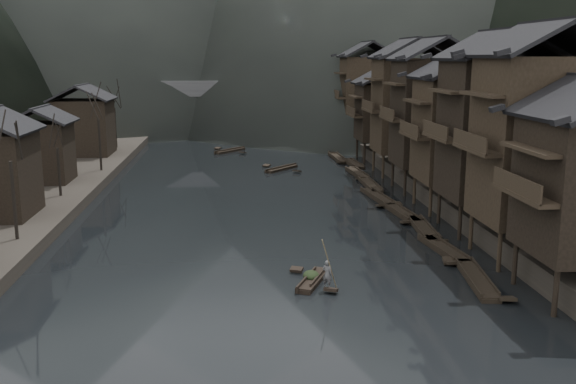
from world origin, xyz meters
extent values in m
plane|color=black|center=(0.00, 0.00, 0.00)|extent=(300.00, 300.00, 0.00)
cube|color=#2D2823|center=(35.00, 40.00, 0.90)|extent=(40.00, 200.00, 1.80)
cylinder|color=black|center=(14.20, -10.40, 1.30)|extent=(0.30, 0.30, 2.90)
cylinder|color=black|center=(14.20, -5.60, 1.30)|extent=(0.30, 0.30, 2.90)
cylinder|color=black|center=(16.95, -5.60, 1.30)|extent=(0.30, 0.30, 2.90)
cube|color=black|center=(13.30, -8.00, 5.89)|extent=(1.20, 5.70, 0.25)
cylinder|color=black|center=(14.20, -3.40, 1.30)|extent=(0.30, 0.30, 2.90)
cylinder|color=black|center=(14.20, 1.40, 1.30)|extent=(0.30, 0.30, 2.90)
cylinder|color=black|center=(16.95, -3.40, 1.30)|extent=(0.30, 0.30, 2.90)
cylinder|color=black|center=(16.95, 1.40, 1.30)|extent=(0.30, 0.30, 2.90)
cube|color=black|center=(17.30, -1.00, 7.82)|extent=(7.00, 6.00, 10.43)
cube|color=black|center=(13.30, -1.00, 7.30)|extent=(1.20, 5.70, 0.25)
cylinder|color=black|center=(14.20, 3.60, 1.30)|extent=(0.30, 0.30, 2.90)
cylinder|color=black|center=(14.20, 8.40, 1.30)|extent=(0.30, 0.30, 2.90)
cylinder|color=black|center=(16.95, 3.60, 1.30)|extent=(0.30, 0.30, 2.90)
cylinder|color=black|center=(16.95, 8.40, 1.30)|extent=(0.30, 0.30, 2.90)
cube|color=black|center=(17.30, 6.00, 7.70)|extent=(7.00, 6.00, 10.21)
cube|color=black|center=(13.30, 6.00, 7.19)|extent=(1.20, 5.70, 0.25)
cylinder|color=black|center=(14.20, 10.60, 1.30)|extent=(0.30, 0.30, 2.90)
cylinder|color=black|center=(14.20, 15.40, 1.30)|extent=(0.30, 0.30, 2.90)
cylinder|color=black|center=(16.95, 10.60, 1.30)|extent=(0.30, 0.30, 2.90)
cylinder|color=black|center=(16.95, 15.40, 1.30)|extent=(0.30, 0.30, 2.90)
cube|color=black|center=(17.30, 13.00, 6.92)|extent=(7.00, 6.00, 8.63)
cube|color=black|center=(13.30, 13.00, 6.48)|extent=(1.20, 5.70, 0.25)
cylinder|color=black|center=(14.20, 18.60, 1.30)|extent=(0.30, 0.30, 2.90)
cylinder|color=black|center=(14.20, 23.40, 1.30)|extent=(0.30, 0.30, 2.90)
cylinder|color=black|center=(16.95, 18.60, 1.30)|extent=(0.30, 0.30, 2.90)
cylinder|color=black|center=(16.95, 23.40, 1.30)|extent=(0.30, 0.30, 2.90)
cube|color=black|center=(17.30, 21.00, 7.65)|extent=(7.00, 6.00, 10.09)
cube|color=black|center=(13.30, 21.00, 7.14)|extent=(1.20, 5.70, 0.25)
cylinder|color=black|center=(14.20, 27.60, 1.30)|extent=(0.30, 0.30, 2.90)
cylinder|color=black|center=(14.20, 32.40, 1.30)|extent=(0.30, 0.30, 2.90)
cylinder|color=black|center=(16.95, 27.60, 1.30)|extent=(0.30, 0.30, 2.90)
cylinder|color=black|center=(16.95, 32.40, 1.30)|extent=(0.30, 0.30, 2.90)
cube|color=black|center=(17.30, 30.00, 7.71)|extent=(7.00, 6.00, 10.22)
cube|color=black|center=(13.30, 30.00, 7.20)|extent=(1.20, 5.70, 0.25)
cylinder|color=black|center=(14.20, 37.60, 1.30)|extent=(0.30, 0.30, 2.90)
cylinder|color=black|center=(14.20, 42.40, 1.30)|extent=(0.30, 0.30, 2.90)
cylinder|color=black|center=(16.95, 37.60, 1.30)|extent=(0.30, 0.30, 2.90)
cylinder|color=black|center=(16.95, 42.40, 1.30)|extent=(0.30, 0.30, 2.90)
cube|color=black|center=(17.30, 40.00, 6.12)|extent=(7.00, 6.00, 7.04)
cube|color=black|center=(13.30, 40.00, 5.77)|extent=(1.20, 5.70, 0.25)
cylinder|color=black|center=(14.20, 49.60, 1.30)|extent=(0.30, 0.30, 2.90)
cylinder|color=black|center=(14.20, 54.40, 1.30)|extent=(0.30, 0.30, 2.90)
cylinder|color=black|center=(16.95, 49.60, 1.30)|extent=(0.30, 0.30, 2.90)
cylinder|color=black|center=(16.95, 54.40, 1.30)|extent=(0.30, 0.30, 2.90)
cube|color=black|center=(17.30, 52.00, 7.77)|extent=(7.00, 6.00, 10.33)
cube|color=black|center=(13.30, 52.00, 7.25)|extent=(1.20, 5.70, 0.25)
cube|color=black|center=(-20.50, 24.00, 4.10)|extent=(5.00, 5.00, 5.80)
cube|color=black|center=(-20.50, 42.00, 4.60)|extent=(6.50, 6.50, 6.80)
cylinder|color=black|center=(-17.00, 3.26, 3.87)|extent=(0.24, 0.24, 5.33)
cylinder|color=black|center=(-17.00, 17.14, 3.33)|extent=(0.24, 0.24, 4.26)
cylinder|color=black|center=(-17.00, 30.01, 3.98)|extent=(0.24, 0.24, 5.55)
cylinder|color=black|center=(-17.00, 47.90, 3.85)|extent=(0.24, 0.24, 5.30)
cube|color=black|center=(12.16, -5.01, 0.15)|extent=(1.97, 7.07, 0.30)
cube|color=black|center=(12.16, -5.01, 0.33)|extent=(2.01, 6.93, 0.10)
cube|color=black|center=(11.74, -1.69, 0.29)|extent=(1.04, 0.97, 0.35)
cube|color=black|center=(12.59, -8.34, 0.29)|extent=(1.04, 0.97, 0.35)
cube|color=black|center=(12.15, 0.98, 0.15)|extent=(1.84, 6.45, 0.30)
cube|color=black|center=(12.15, 0.98, 0.33)|extent=(1.88, 6.33, 0.10)
cube|color=black|center=(12.51, 4.02, 0.29)|extent=(1.02, 0.89, 0.33)
cube|color=black|center=(11.79, -2.05, 0.29)|extent=(1.02, 0.89, 0.33)
cube|color=black|center=(12.33, 6.34, 0.15)|extent=(1.64, 7.37, 0.30)
cube|color=black|center=(12.33, 6.34, 0.33)|extent=(1.69, 7.23, 0.10)
cube|color=black|center=(12.07, 9.84, 0.29)|extent=(1.00, 0.96, 0.36)
cube|color=black|center=(12.59, 2.85, 0.29)|extent=(1.00, 0.96, 0.36)
cube|color=black|center=(11.97, 11.31, 0.15)|extent=(1.85, 6.55, 0.30)
cube|color=black|center=(11.97, 11.31, 0.33)|extent=(1.89, 6.43, 0.10)
cube|color=black|center=(12.33, 14.39, 0.29)|extent=(1.02, 0.90, 0.34)
cube|color=black|center=(11.61, 8.23, 0.29)|extent=(1.02, 0.90, 0.34)
cube|color=black|center=(11.36, 17.59, 0.15)|extent=(1.91, 7.47, 0.30)
cube|color=black|center=(11.36, 17.59, 0.33)|extent=(1.94, 7.33, 0.10)
cube|color=black|center=(11.75, 21.12, 0.29)|extent=(1.03, 1.00, 0.36)
cube|color=black|center=(10.97, 14.06, 0.29)|extent=(1.03, 1.00, 0.36)
cube|color=black|center=(11.85, 23.20, 0.15)|extent=(1.12, 7.30, 0.30)
cube|color=black|center=(11.85, 23.20, 0.33)|extent=(1.18, 7.15, 0.10)
cube|color=black|center=(11.86, 26.70, 0.29)|extent=(0.94, 0.90, 0.36)
cube|color=black|center=(11.84, 19.70, 0.29)|extent=(0.94, 0.90, 0.36)
cube|color=black|center=(11.81, 29.93, 0.15)|extent=(1.60, 6.63, 0.30)
cube|color=black|center=(11.81, 29.93, 0.33)|extent=(1.64, 6.50, 0.10)
cube|color=black|center=(12.05, 33.08, 0.29)|extent=(0.99, 0.88, 0.34)
cube|color=black|center=(11.56, 26.79, 0.29)|extent=(0.99, 0.88, 0.34)
cube|color=black|center=(12.55, 36.42, 0.15)|extent=(1.73, 6.36, 0.30)
cube|color=black|center=(12.55, 36.42, 0.33)|extent=(1.77, 6.24, 0.10)
cube|color=black|center=(12.85, 39.42, 0.29)|extent=(1.01, 0.87, 0.33)
cube|color=black|center=(12.24, 33.42, 0.29)|extent=(1.01, 0.87, 0.33)
cube|color=black|center=(11.42, 41.10, 0.15)|extent=(1.42, 7.56, 0.30)
cube|color=black|center=(11.42, 41.10, 0.33)|extent=(1.47, 7.42, 0.10)
cube|color=black|center=(11.57, 44.71, 0.29)|extent=(0.97, 0.96, 0.36)
cube|color=black|center=(11.27, 37.49, 0.29)|extent=(0.97, 0.96, 0.36)
cube|color=black|center=(11.39, 47.23, 0.15)|extent=(1.31, 5.89, 0.30)
cube|color=black|center=(11.39, 47.23, 0.33)|extent=(1.36, 5.77, 0.10)
cube|color=black|center=(11.49, 50.04, 0.29)|extent=(0.96, 0.76, 0.32)
cube|color=black|center=(11.29, 44.42, 0.29)|extent=(0.96, 0.76, 0.32)
cube|color=black|center=(12.55, 54.52, 0.15)|extent=(1.98, 7.29, 0.30)
cube|color=black|center=(12.55, 54.52, 0.33)|extent=(2.01, 7.16, 0.10)
cube|color=black|center=(12.12, 57.96, 0.29)|extent=(1.04, 0.99, 0.36)
cube|color=black|center=(12.97, 51.08, 0.29)|extent=(1.04, 0.99, 0.36)
cube|color=black|center=(11.23, 58.94, 0.15)|extent=(1.65, 6.81, 0.30)
cube|color=black|center=(11.23, 58.94, 0.33)|extent=(1.69, 6.68, 0.10)
cube|color=black|center=(10.96, 62.16, 0.29)|extent=(1.00, 0.90, 0.34)
cube|color=black|center=(11.50, 55.71, 0.29)|extent=(1.00, 0.90, 0.34)
cube|color=black|center=(3.59, 33.82, 0.15)|extent=(4.17, 4.72, 0.30)
cube|color=black|center=(3.59, 33.82, 0.33)|extent=(4.14, 4.67, 0.10)
cube|color=black|center=(1.95, 35.78, 0.29)|extent=(1.08, 1.05, 0.31)
cube|color=black|center=(5.22, 31.86, 0.29)|extent=(1.08, 1.05, 0.31)
cube|color=black|center=(-2.47, 48.90, 0.15)|extent=(4.39, 5.06, 0.30)
cube|color=black|center=(-2.47, 48.90, 0.33)|extent=(4.36, 5.00, 0.10)
cube|color=black|center=(-4.21, 51.02, 0.29)|extent=(1.11, 1.09, 0.32)
cube|color=black|center=(-0.73, 46.77, 0.29)|extent=(1.11, 1.09, 0.32)
cube|color=black|center=(-1.06, 62.03, 0.15)|extent=(2.79, 4.80, 0.30)
cube|color=black|center=(-1.06, 62.03, 0.33)|extent=(2.80, 4.73, 0.10)
cube|color=black|center=(-1.96, 64.14, 0.29)|extent=(1.02, 0.88, 0.30)
cube|color=black|center=(-0.16, 59.91, 0.29)|extent=(1.02, 0.88, 0.30)
cube|color=black|center=(3.80, 66.12, 0.15)|extent=(1.70, 4.89, 0.30)
cube|color=black|center=(3.80, 66.12, 0.33)|extent=(1.74, 4.80, 0.10)
cube|color=black|center=(4.15, 68.39, 0.29)|extent=(0.93, 0.72, 0.30)
cube|color=black|center=(3.46, 63.85, 0.29)|extent=(0.93, 0.72, 0.30)
cube|color=#4C4C4F|center=(0.00, 72.00, 7.20)|extent=(40.00, 6.00, 1.60)
cube|color=#4C4C4F|center=(0.00, 69.30, 8.50)|extent=(40.00, 0.50, 1.00)
cube|color=#4C4C4F|center=(0.00, 74.70, 8.50)|extent=(40.00, 0.50, 1.00)
cube|color=#4C4C4F|center=(-14.00, 72.00, 3.20)|extent=(3.20, 6.00, 6.40)
cube|color=#4C4C4F|center=(-4.50, 72.00, 3.20)|extent=(3.20, 6.00, 6.40)
cube|color=#4C4C4F|center=(4.50, 72.00, 3.20)|extent=(3.20, 6.00, 6.40)
cube|color=#4C4C4F|center=(14.00, 72.00, 3.20)|extent=(3.20, 6.00, 6.40)
cube|color=black|center=(2.53, -4.36, 0.15)|extent=(2.46, 4.12, 0.30)
cube|color=black|center=(2.53, -4.36, 0.33)|extent=(2.47, 4.06, 0.10)
cube|color=black|center=(1.74, -2.55, 0.29)|extent=(0.90, 0.78, 0.28)
cube|color=black|center=(3.32, -6.17, 0.29)|extent=(0.90, 0.78, 0.28)
ellipsoid|color=black|center=(2.45, -4.17, 0.72)|extent=(0.98, 1.29, 0.59)
imported|color=#5B5B5D|center=(3.16, -5.79, 1.24)|extent=(0.70, 0.66, 1.62)
cylinder|color=#8C7A51|center=(3.36, -5.79, 4.04)|extent=(1.35, 1.75, 4.00)
camera|label=1|loc=(-2.02, -39.90, 13.07)|focal=40.00mm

